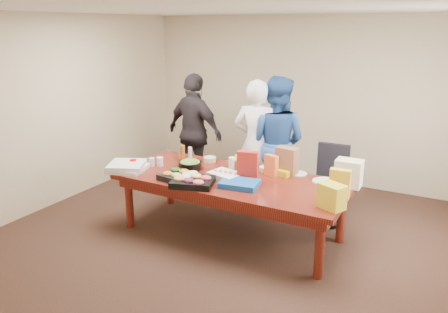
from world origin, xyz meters
The scene contains 36 objects.
floor centered at (0.00, 0.00, -0.01)m, with size 5.50×5.00×0.02m, color #47301E.
ceiling centered at (0.00, 0.00, 2.71)m, with size 5.50×5.00×0.02m, color white.
wall_back centered at (0.00, 2.50, 1.35)m, with size 5.50×0.04×2.70m, color beige.
wall_front centered at (0.00, -2.50, 1.35)m, with size 5.50×0.04×2.70m, color beige.
wall_left centered at (-2.75, 0.00, 1.35)m, with size 0.04×5.00×2.70m, color beige.
conference_table centered at (0.00, 0.00, 0.38)m, with size 2.80×1.20×0.75m, color #4C1C0F.
office_chair centered at (0.94, 0.91, 0.50)m, with size 0.50×0.50×0.99m, color black.
person_center centered at (-0.13, 0.99, 0.92)m, with size 0.67×0.44×1.83m, color white.
person_right centered at (0.09, 1.16, 0.94)m, with size 0.91×0.71×1.87m, color #264E93.
person_left centered at (-1.27, 1.18, 0.92)m, with size 1.07×0.45×1.83m, color #262125.
veggie_tray centered at (-0.51, -0.35, 0.78)m, with size 0.46×0.36×0.07m, color black.
fruit_tray centered at (-0.28, -0.43, 0.79)m, with size 0.47×0.37×0.07m, color black.
sheet_cake centered at (-0.07, -0.03, 0.78)m, with size 0.38×0.28×0.07m, color white.
salad_bowl centered at (-0.63, 0.05, 0.80)m, with size 0.30×0.30×0.10m, color black.
chip_bag_blue centered at (0.21, -0.21, 0.78)m, with size 0.43×0.32×0.06m, color #1553AC.
chip_bag_red centered at (0.20, 0.03, 0.93)m, with size 0.24×0.10×0.35m, color red.
chip_bag_yellow centered at (1.30, -0.01, 0.91)m, with size 0.21×0.09×0.32m, color yellow.
chip_bag_orange centered at (0.39, 0.30, 0.88)m, with size 0.17×0.08×0.26m, color orange.
mayo_jar centered at (-0.17, 0.34, 0.82)m, with size 0.09×0.09×0.14m, color white.
mustard_bottle centered at (-0.13, 0.39, 0.83)m, with size 0.06×0.06×0.17m, color yellow.
dressing_bottle centered at (-0.92, 0.30, 0.86)m, with size 0.07×0.07×0.21m, color brown.
ranch_bottle centered at (-0.87, 0.43, 0.83)m, with size 0.05×0.05×0.16m, color beige.
banana_bunch centered at (0.50, 0.38, 0.79)m, with size 0.22×0.13×0.07m, color yellow.
bread_loaf centered at (0.01, 0.36, 0.80)m, with size 0.27×0.12×0.11m, color brown.
kraft_bag centered at (0.53, 0.46, 0.92)m, with size 0.26×0.15×0.34m, color brown.
red_cup centered at (-1.30, -0.27, 0.81)m, with size 0.09×0.09×0.11m, color #C30002.
clear_cup_a centered at (-1.05, -0.03, 0.81)m, with size 0.09×0.09×0.12m, color white.
clear_cup_b centered at (-1.14, -0.10, 0.81)m, with size 0.08×0.08×0.11m, color silver.
pizza_box_lower centered at (-1.30, -0.38, 0.77)m, with size 0.43×0.43×0.05m, color white.
pizza_box_upper centered at (-1.30, -0.39, 0.82)m, with size 0.43×0.43×0.05m, color silver.
plate_a centered at (1.03, 0.40, 0.76)m, with size 0.29×0.29×0.02m, color white.
plate_b centered at (0.66, 0.52, 0.76)m, with size 0.21×0.21×0.01m, color white.
dip_bowl_a centered at (0.25, 0.43, 0.78)m, with size 0.14×0.14×0.06m, color white.
dip_bowl_b centered at (-0.56, 0.43, 0.78)m, with size 0.17×0.17×0.07m, color beige.
grocery_bag_white centered at (1.30, 0.40, 0.91)m, with size 0.29×0.21×0.31m, color white.
grocery_bag_yellow centered at (1.30, -0.32, 0.88)m, with size 0.26×0.18×0.26m, color yellow.
Camera 1 is at (2.28, -4.38, 2.52)m, focal length 34.63 mm.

